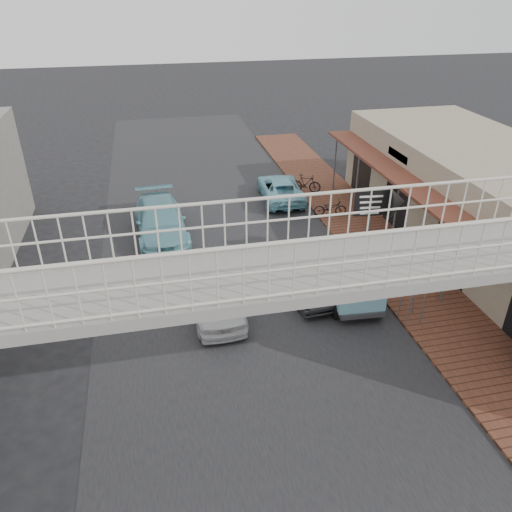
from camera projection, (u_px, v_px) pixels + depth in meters
name	position (u px, v px, depth m)	size (l,w,h in m)	color
ground	(256.00, 349.00, 15.54)	(120.00, 120.00, 0.00)	black
road_strip	(256.00, 349.00, 15.54)	(10.00, 60.00, 0.01)	black
sidewalk	(403.00, 275.00, 19.29)	(3.00, 40.00, 0.10)	brown
shophouse_row	(501.00, 208.00, 20.02)	(7.20, 18.00, 4.00)	gray
footbridge	(297.00, 351.00, 10.58)	(16.40, 2.40, 6.34)	gray
white_hatchback	(214.00, 294.00, 16.94)	(1.65, 4.10, 1.40)	silver
dark_sedan	(303.00, 272.00, 18.22)	(1.47, 4.20, 1.39)	black
angkot_curb	(280.00, 188.00, 25.71)	(1.98, 4.30, 1.20)	#76BDCC
angkot_far	(161.00, 221.00, 21.91)	(2.12, 5.21, 1.51)	#65A3AF
angkot_van	(348.00, 270.00, 17.52)	(1.89, 3.73, 1.78)	black
motorcycle_near	(330.00, 208.00, 23.77)	(0.55, 1.57, 0.82)	black
motorcycle_far	(306.00, 183.00, 26.37)	(0.45, 1.61, 0.97)	black
street_clock	(420.00, 257.00, 15.53)	(0.70, 0.56, 2.88)	#59595B
arrow_sign	(393.00, 203.00, 18.45)	(1.98, 1.27, 3.36)	#59595B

